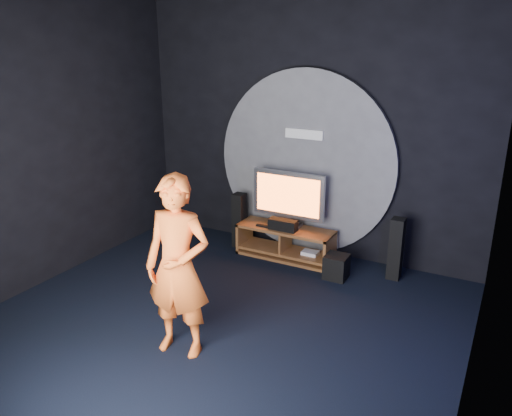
{
  "coord_description": "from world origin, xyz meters",
  "views": [
    {
      "loc": [
        2.61,
        -3.89,
        2.95
      ],
      "look_at": [
        -0.03,
        1.05,
        1.05
      ],
      "focal_mm": 35.0,
      "sensor_mm": 36.0,
      "label": 1
    }
  ],
  "objects_px": {
    "tower_speaker_right": "(396,249)",
    "subwoofer": "(336,267)",
    "tower_speaker_left": "(239,220)",
    "player": "(178,267)",
    "tv": "(288,197)",
    "media_console": "(286,245)"
  },
  "relations": [
    {
      "from": "tv",
      "to": "tower_speaker_right",
      "type": "relative_size",
      "value": 1.28
    },
    {
      "from": "tower_speaker_right",
      "to": "tower_speaker_left",
      "type": "bearing_deg",
      "value": -179.35
    },
    {
      "from": "tv",
      "to": "tower_speaker_right",
      "type": "xyz_separation_m",
      "value": [
        1.52,
        0.01,
        -0.47
      ]
    },
    {
      "from": "player",
      "to": "media_console",
      "type": "bearing_deg",
      "value": 81.12
    },
    {
      "from": "player",
      "to": "tower_speaker_left",
      "type": "bearing_deg",
      "value": 98.15
    },
    {
      "from": "tower_speaker_left",
      "to": "subwoofer",
      "type": "distance_m",
      "value": 1.69
    },
    {
      "from": "tower_speaker_left",
      "to": "tower_speaker_right",
      "type": "relative_size",
      "value": 1.0
    },
    {
      "from": "tower_speaker_left",
      "to": "subwoofer",
      "type": "xyz_separation_m",
      "value": [
        1.64,
        -0.33,
        -0.25
      ]
    },
    {
      "from": "media_console",
      "to": "tv",
      "type": "distance_m",
      "value": 0.69
    },
    {
      "from": "tower_speaker_right",
      "to": "player",
      "type": "relative_size",
      "value": 0.45
    },
    {
      "from": "tower_speaker_right",
      "to": "subwoofer",
      "type": "height_order",
      "value": "tower_speaker_right"
    },
    {
      "from": "media_console",
      "to": "tower_speaker_right",
      "type": "distance_m",
      "value": 1.53
    },
    {
      "from": "media_console",
      "to": "player",
      "type": "height_order",
      "value": "player"
    },
    {
      "from": "media_console",
      "to": "tower_speaker_left",
      "type": "relative_size",
      "value": 1.67
    },
    {
      "from": "media_console",
      "to": "tower_speaker_right",
      "type": "bearing_deg",
      "value": 2.94
    },
    {
      "from": "tower_speaker_left",
      "to": "subwoofer",
      "type": "relative_size",
      "value": 2.6
    },
    {
      "from": "subwoofer",
      "to": "player",
      "type": "height_order",
      "value": "player"
    },
    {
      "from": "tower_speaker_right",
      "to": "player",
      "type": "distance_m",
      "value": 3.02
    },
    {
      "from": "tower_speaker_left",
      "to": "player",
      "type": "xyz_separation_m",
      "value": [
        0.81,
        -2.56,
        0.49
      ]
    },
    {
      "from": "media_console",
      "to": "player",
      "type": "distance_m",
      "value": 2.61
    },
    {
      "from": "media_console",
      "to": "subwoofer",
      "type": "relative_size",
      "value": 4.34
    },
    {
      "from": "tower_speaker_right",
      "to": "subwoofer",
      "type": "xyz_separation_m",
      "value": [
        -0.66,
        -0.35,
        -0.25
      ]
    }
  ]
}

